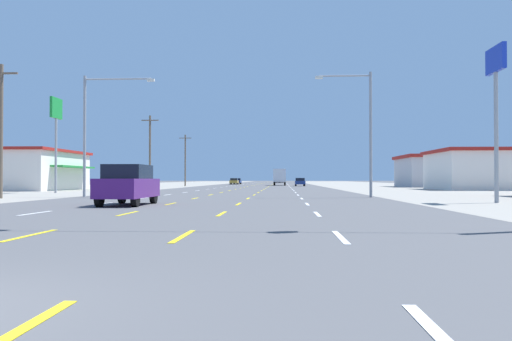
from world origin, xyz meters
name	(u,v)px	position (x,y,z in m)	size (l,w,h in m)	color
ground_plane	(253,188)	(0.00, 66.00, 0.00)	(572.00, 572.00, 0.00)	#4C4C4F
lot_apron_left	(74,188)	(-24.75, 66.00, 0.00)	(28.00, 440.00, 0.01)	gray
lot_apron_right	(438,189)	(24.75, 66.00, 0.00)	(28.00, 440.00, 0.01)	gray
lane_markings	(263,185)	(0.00, 104.50, 0.01)	(10.64, 227.60, 0.01)	white
signal_span_wire	(140,45)	(0.06, 9.58, 4.99)	(25.23, 0.53, 8.78)	brown
suv_inner_left_nearest	(128,184)	(-3.58, 20.67, 1.03)	(1.98, 4.90, 1.98)	#4C196B
sedan_far_right_near	(300,182)	(7.24, 90.04, 0.76)	(1.80, 4.50, 1.46)	navy
box_truck_inner_right_mid	(280,176)	(3.51, 98.28, 1.84)	(2.40, 7.20, 3.23)	silver
sedan_far_left_midfar	(234,181)	(-7.00, 114.82, 0.76)	(1.80, 4.50, 1.46)	#B28C33
sedan_far_left_far	(237,181)	(-7.06, 124.24, 0.76)	(1.80, 4.50, 1.46)	navy
storefront_left_row_1	(34,170)	(-24.75, 54.44, 2.33)	(9.83, 14.19, 4.62)	silver
storefront_right_row_1	(472,170)	(26.75, 58.97, 2.41)	(9.18, 12.09, 4.78)	silver
storefront_right_row_2	(437,171)	(29.08, 81.05, 2.57)	(11.79, 12.91, 5.09)	#B2B2B7
pole_sign_left_row_1	(56,120)	(-16.84, 42.41, 6.72)	(0.24, 2.20, 8.77)	gray
pole_sign_right_row_0	(496,84)	(15.45, 23.93, 6.40)	(0.24, 2.25, 8.40)	gray
streetlight_left_row_0	(93,124)	(-9.51, 32.02, 5.20)	(5.15, 0.26, 8.69)	gray
streetlight_right_row_0	(365,124)	(9.73, 32.02, 5.11)	(3.94, 0.26, 8.76)	gray
utility_pole_left_row_0	(1,128)	(-14.50, 28.76, 4.61)	(2.20, 0.26, 8.84)	brown
utility_pole_left_row_1	(150,151)	(-12.83, 61.00, 4.88)	(2.20, 0.26, 9.37)	brown
utility_pole_left_row_2	(185,159)	(-13.32, 87.88, 4.79)	(2.20, 0.26, 9.20)	brown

